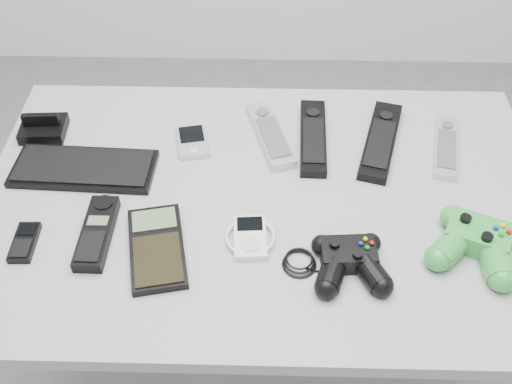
{
  "coord_description": "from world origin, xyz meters",
  "views": [
    {
      "loc": [
        0.05,
        -0.74,
        1.63
      ],
      "look_at": [
        0.03,
        0.08,
        0.79
      ],
      "focal_mm": 42.0,
      "sensor_mm": 36.0,
      "label": 1
    }
  ],
  "objects_px": {
    "desk": "(265,220)",
    "remote_black_a": "(313,136)",
    "pda": "(193,142)",
    "controller_green": "(476,241)",
    "cordless_handset": "(97,232)",
    "controller_black": "(350,260)",
    "pda_keyboard": "(84,168)",
    "calculator": "(157,247)",
    "remote_silver_b": "(446,145)",
    "remote_silver_a": "(270,134)",
    "mp3_player": "(250,237)",
    "remote_black_b": "(381,140)",
    "mobile_phone": "(24,242)"
  },
  "relations": [
    {
      "from": "cordless_handset",
      "to": "controller_black",
      "type": "height_order",
      "value": "controller_black"
    },
    {
      "from": "mobile_phone",
      "to": "remote_silver_a",
      "type": "bearing_deg",
      "value": 33.07
    },
    {
      "from": "cordless_handset",
      "to": "mp3_player",
      "type": "relative_size",
      "value": 1.71
    },
    {
      "from": "calculator",
      "to": "remote_black_b",
      "type": "bearing_deg",
      "value": 22.69
    },
    {
      "from": "cordless_handset",
      "to": "calculator",
      "type": "distance_m",
      "value": 0.12
    },
    {
      "from": "desk",
      "to": "remote_silver_b",
      "type": "relative_size",
      "value": 5.61
    },
    {
      "from": "remote_silver_a",
      "to": "mobile_phone",
      "type": "relative_size",
      "value": 2.38
    },
    {
      "from": "calculator",
      "to": "controller_green",
      "type": "relative_size",
      "value": 1.15
    },
    {
      "from": "pda",
      "to": "controller_green",
      "type": "relative_size",
      "value": 0.59
    },
    {
      "from": "remote_silver_b",
      "to": "mp3_player",
      "type": "distance_m",
      "value": 0.49
    },
    {
      "from": "remote_silver_a",
      "to": "remote_black_b",
      "type": "height_order",
      "value": "same"
    },
    {
      "from": "remote_silver_a",
      "to": "controller_black",
      "type": "distance_m",
      "value": 0.38
    },
    {
      "from": "pda",
      "to": "remote_silver_b",
      "type": "distance_m",
      "value": 0.55
    },
    {
      "from": "remote_silver_a",
      "to": "remote_silver_b",
      "type": "distance_m",
      "value": 0.38
    },
    {
      "from": "pda_keyboard",
      "to": "calculator",
      "type": "height_order",
      "value": "calculator"
    },
    {
      "from": "pda_keyboard",
      "to": "controller_green",
      "type": "xyz_separation_m",
      "value": [
        0.76,
        -0.19,
        0.02
      ]
    },
    {
      "from": "remote_silver_b",
      "to": "mp3_player",
      "type": "xyz_separation_m",
      "value": [
        -0.42,
        -0.27,
        -0.0
      ]
    },
    {
      "from": "pda",
      "to": "calculator",
      "type": "height_order",
      "value": "calculator"
    },
    {
      "from": "cordless_handset",
      "to": "controller_green",
      "type": "relative_size",
      "value": 1.01
    },
    {
      "from": "cordless_handset",
      "to": "mp3_player",
      "type": "distance_m",
      "value": 0.29
    },
    {
      "from": "pda_keyboard",
      "to": "cordless_handset",
      "type": "xyz_separation_m",
      "value": [
        0.07,
        -0.18,
        0.0
      ]
    },
    {
      "from": "remote_black_b",
      "to": "calculator",
      "type": "distance_m",
      "value": 0.54
    },
    {
      "from": "remote_silver_a",
      "to": "controller_black",
      "type": "bearing_deg",
      "value": -84.12
    },
    {
      "from": "remote_black_a",
      "to": "mp3_player",
      "type": "bearing_deg",
      "value": -112.22
    },
    {
      "from": "desk",
      "to": "calculator",
      "type": "bearing_deg",
      "value": -144.51
    },
    {
      "from": "mp3_player",
      "to": "pda_keyboard",
      "type": "bearing_deg",
      "value": 149.32
    },
    {
      "from": "remote_black_b",
      "to": "pda",
      "type": "bearing_deg",
      "value": -163.13
    },
    {
      "from": "remote_black_a",
      "to": "controller_green",
      "type": "relative_size",
      "value": 1.42
    },
    {
      "from": "desk",
      "to": "remote_black_a",
      "type": "relative_size",
      "value": 4.76
    },
    {
      "from": "remote_black_a",
      "to": "remote_silver_b",
      "type": "height_order",
      "value": "remote_black_a"
    },
    {
      "from": "remote_black_a",
      "to": "controller_black",
      "type": "distance_m",
      "value": 0.35
    },
    {
      "from": "mobile_phone",
      "to": "cordless_handset",
      "type": "xyz_separation_m",
      "value": [
        0.13,
        0.02,
        0.01
      ]
    },
    {
      "from": "pda_keyboard",
      "to": "controller_green",
      "type": "bearing_deg",
      "value": -11.64
    },
    {
      "from": "controller_green",
      "to": "pda_keyboard",
      "type": "bearing_deg",
      "value": -171.62
    },
    {
      "from": "controller_black",
      "to": "remote_silver_b",
      "type": "bearing_deg",
      "value": 50.0
    },
    {
      "from": "desk",
      "to": "remote_black_a",
      "type": "distance_m",
      "value": 0.22
    },
    {
      "from": "desk",
      "to": "pda",
      "type": "xyz_separation_m",
      "value": [
        -0.16,
        0.16,
        0.07
      ]
    },
    {
      "from": "controller_green",
      "to": "remote_black_a",
      "type": "bearing_deg",
      "value": 155.64
    },
    {
      "from": "pda_keyboard",
      "to": "controller_black",
      "type": "relative_size",
      "value": 1.26
    },
    {
      "from": "pda",
      "to": "controller_green",
      "type": "xyz_separation_m",
      "value": [
        0.55,
        -0.28,
        0.02
      ]
    },
    {
      "from": "remote_black_b",
      "to": "calculator",
      "type": "xyz_separation_m",
      "value": [
        -0.45,
        -0.31,
        -0.0
      ]
    },
    {
      "from": "pda_keyboard",
      "to": "mobile_phone",
      "type": "xyz_separation_m",
      "value": [
        -0.07,
        -0.2,
        -0.0
      ]
    },
    {
      "from": "pda",
      "to": "remote_black_a",
      "type": "height_order",
      "value": "remote_black_a"
    },
    {
      "from": "remote_black_a",
      "to": "controller_black",
      "type": "relative_size",
      "value": 1.03
    },
    {
      "from": "remote_black_b",
      "to": "mobile_phone",
      "type": "height_order",
      "value": "remote_black_b"
    },
    {
      "from": "remote_silver_b",
      "to": "cordless_handset",
      "type": "xyz_separation_m",
      "value": [
        -0.7,
        -0.27,
        0.0
      ]
    },
    {
      "from": "remote_black_a",
      "to": "mobile_phone",
      "type": "height_order",
      "value": "remote_black_a"
    },
    {
      "from": "remote_silver_b",
      "to": "controller_green",
      "type": "bearing_deg",
      "value": -78.64
    },
    {
      "from": "remote_silver_b",
      "to": "mp3_player",
      "type": "height_order",
      "value": "remote_silver_b"
    },
    {
      "from": "remote_silver_a",
      "to": "cordless_handset",
      "type": "distance_m",
      "value": 0.44
    }
  ]
}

